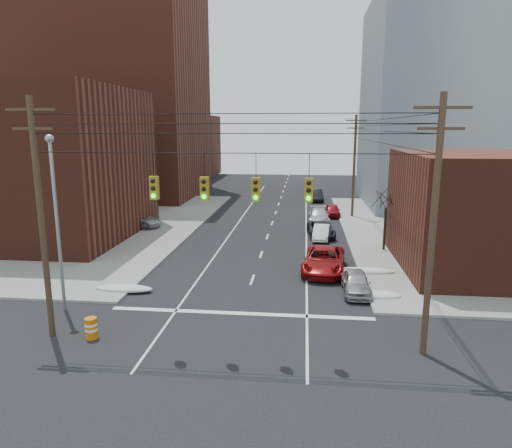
% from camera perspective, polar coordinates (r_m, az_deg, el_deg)
% --- Properties ---
extents(ground, '(160.00, 160.00, 0.00)m').
position_cam_1_polar(ground, '(18.87, -4.85, -18.79)').
color(ground, black).
rests_on(ground, ground).
extents(sidewalk_nw, '(40.00, 40.00, 0.15)m').
position_cam_1_polar(sidewalk_nw, '(53.34, -28.57, 0.15)').
color(sidewalk_nw, gray).
rests_on(sidewalk_nw, ground).
extents(building_brick_tall, '(24.00, 20.00, 30.00)m').
position_cam_1_polar(building_brick_tall, '(69.67, -17.63, 15.82)').
color(building_brick_tall, maroon).
rests_on(building_brick_tall, ground).
extents(building_brick_near, '(20.00, 16.00, 13.00)m').
position_cam_1_polar(building_brick_near, '(45.63, -27.69, 6.65)').
color(building_brick_near, '#532219').
rests_on(building_brick_near, ground).
extents(building_brick_far, '(22.00, 18.00, 12.00)m').
position_cam_1_polar(building_brick_far, '(94.61, -12.09, 9.48)').
color(building_brick_far, '#532219').
rests_on(building_brick_far, ground).
extents(building_office, '(22.00, 20.00, 25.00)m').
position_cam_1_polar(building_office, '(62.85, 24.17, 13.55)').
color(building_office, gray).
rests_on(building_office, ground).
extents(building_glass, '(20.00, 18.00, 22.00)m').
position_cam_1_polar(building_glass, '(88.40, 20.14, 12.12)').
color(building_glass, gray).
rests_on(building_glass, ground).
extents(utility_pole_left, '(2.20, 0.28, 11.00)m').
position_cam_1_polar(utility_pole_left, '(22.57, -25.30, 0.97)').
color(utility_pole_left, '#473323').
rests_on(utility_pole_left, ground).
extents(utility_pole_right, '(2.20, 0.28, 11.00)m').
position_cam_1_polar(utility_pole_right, '(20.01, 21.27, 0.03)').
color(utility_pole_right, '#473323').
rests_on(utility_pole_right, ground).
extents(utility_pole_far, '(2.20, 0.28, 11.00)m').
position_cam_1_polar(utility_pole_far, '(50.34, 12.18, 7.29)').
color(utility_pole_far, '#473323').
rests_on(utility_pole_far, ground).
extents(traffic_signals, '(17.00, 0.42, 2.02)m').
position_cam_1_polar(traffic_signals, '(19.29, -3.28, 4.59)').
color(traffic_signals, black).
rests_on(traffic_signals, ground).
extents(street_light, '(0.44, 0.44, 9.32)m').
position_cam_1_polar(street_light, '(25.66, -23.74, 1.75)').
color(street_light, gray).
rests_on(street_light, ground).
extents(bare_tree, '(2.09, 2.20, 4.93)m').
position_cam_1_polar(bare_tree, '(37.20, 15.81, 0.15)').
color(bare_tree, black).
rests_on(bare_tree, ground).
extents(snow_nw, '(3.50, 1.08, 0.42)m').
position_cam_1_polar(snow_nw, '(28.67, -16.18, -7.74)').
color(snow_nw, silver).
rests_on(snow_nw, ground).
extents(snow_ne, '(3.00, 1.08, 0.42)m').
position_cam_1_polar(snow_ne, '(27.42, 14.64, -8.56)').
color(snow_ne, silver).
rests_on(snow_ne, ground).
extents(snow_east_far, '(4.00, 1.08, 0.42)m').
position_cam_1_polar(snow_east_far, '(31.64, 13.46, -5.72)').
color(snow_east_far, silver).
rests_on(snow_east_far, ground).
extents(red_pickup, '(3.27, 6.09, 1.62)m').
position_cam_1_polar(red_pickup, '(31.42, 8.49, -4.50)').
color(red_pickup, maroon).
rests_on(red_pickup, ground).
extents(parked_car_a, '(1.58, 3.92, 1.33)m').
position_cam_1_polar(parked_car_a, '(27.81, 12.42, -7.16)').
color(parked_car_a, '#9FA0A4').
rests_on(parked_car_a, ground).
extents(parked_car_b, '(1.69, 3.95, 1.26)m').
position_cam_1_polar(parked_car_b, '(40.44, 8.17, -1.04)').
color(parked_car_b, white).
rests_on(parked_car_b, ground).
extents(parked_car_c, '(2.67, 5.00, 1.34)m').
position_cam_1_polar(parked_car_c, '(41.43, 8.12, -0.68)').
color(parked_car_c, black).
rests_on(parked_car_c, ground).
extents(parked_car_d, '(2.13, 5.08, 1.47)m').
position_cam_1_polar(parked_car_d, '(47.41, 7.88, 1.01)').
color(parked_car_d, '#BCBBC1').
rests_on(parked_car_d, ground).
extents(parked_car_e, '(1.61, 3.99, 1.36)m').
position_cam_1_polar(parked_car_e, '(51.16, 9.55, 1.70)').
color(parked_car_e, maroon).
rests_on(parked_car_e, ground).
extents(parked_car_f, '(1.99, 4.84, 1.56)m').
position_cam_1_polar(parked_car_f, '(61.84, 7.49, 3.61)').
color(parked_car_f, black).
rests_on(parked_car_f, ground).
extents(lot_car_a, '(4.92, 2.82, 1.53)m').
position_cam_1_polar(lot_car_a, '(41.70, -21.32, -0.95)').
color(lot_car_a, silver).
rests_on(lot_car_a, sidewalk_nw).
extents(lot_car_b, '(5.19, 2.40, 1.44)m').
position_cam_1_polar(lot_car_b, '(45.64, -14.96, 0.46)').
color(lot_car_b, '#ABAAAF').
rests_on(lot_car_b, sidewalk_nw).
extents(lot_car_c, '(5.69, 3.31, 1.55)m').
position_cam_1_polar(lot_car_c, '(47.09, -20.94, 0.49)').
color(lot_car_c, black).
rests_on(lot_car_c, sidewalk_nw).
extents(lot_car_d, '(4.52, 2.38, 1.47)m').
position_cam_1_polar(lot_car_d, '(47.30, -21.98, 0.41)').
color(lot_car_d, '#ABACB0').
rests_on(lot_car_d, sidewalk_nw).
extents(construction_barrel, '(0.76, 0.76, 1.00)m').
position_cam_1_polar(construction_barrel, '(23.04, -19.90, -12.12)').
color(construction_barrel, '#D5630B').
rests_on(construction_barrel, ground).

